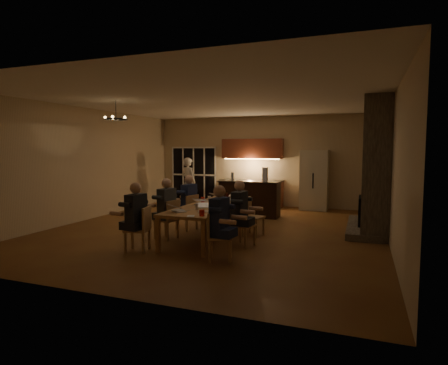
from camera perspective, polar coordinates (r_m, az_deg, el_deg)
floor at (r=9.49m, az=-1.23°, el=-7.22°), size 9.00×9.00×0.00m
back_wall at (r=13.59m, az=5.85°, el=3.25°), size 8.00×0.04×3.20m
left_wall at (r=11.40m, az=-20.38°, el=2.63°), size 0.04×9.00×3.20m
right_wall at (r=8.65m, az=24.35°, el=1.84°), size 0.04×9.00×3.20m
ceiling at (r=9.36m, az=-1.27°, el=12.43°), size 8.00×9.00×0.04m
french_doors at (r=14.49m, az=-4.61°, el=1.19°), size 1.86×0.08×2.10m
fireplace at (r=9.83m, az=22.03°, el=2.25°), size 0.58×2.50×3.20m
kitchenette at (r=13.38m, az=4.24°, el=1.52°), size 2.24×0.68×2.40m
refrigerator at (r=12.90m, az=13.59°, el=0.37°), size 0.90×0.68×2.00m
dining_table at (r=8.61m, az=-2.08°, el=-5.95°), size 1.10×3.12×0.75m
bar_island at (r=11.33m, az=3.92°, el=-2.46°), size 1.88×0.70×1.08m
chair_left_near at (r=7.65m, az=-13.08°, el=-6.93°), size 0.52×0.52×0.89m
chair_left_mid at (r=8.59m, az=-8.77°, el=-5.56°), size 0.52×0.52×0.89m
chair_left_far at (r=9.49m, az=-5.73°, el=-4.51°), size 0.55×0.55×0.89m
chair_right_near at (r=6.86m, az=-0.56°, el=-8.19°), size 0.55×0.55×0.89m
chair_right_mid at (r=7.90m, az=2.88°, el=-6.44°), size 0.54×0.54×0.89m
chair_right_far at (r=8.85m, az=4.48°, el=-5.20°), size 0.52×0.52×0.89m
person_left_near at (r=7.54m, az=-13.23°, el=-5.22°), size 0.67×0.67×1.38m
person_right_near at (r=6.78m, az=-0.70°, el=-6.22°), size 0.66×0.66×1.38m
person_left_mid at (r=8.48m, az=-8.71°, el=-4.01°), size 0.70×0.70×1.38m
person_right_mid at (r=7.81m, az=2.36°, el=-4.73°), size 0.65×0.65×1.38m
person_left_far at (r=9.44m, az=-5.34°, el=-3.05°), size 0.68×0.68×1.38m
standing_person at (r=13.39m, az=-5.42°, el=0.09°), size 0.75×0.63×1.74m
chandelier at (r=9.56m, az=-16.13°, el=9.25°), size 0.53×0.53×0.03m
laptop_a at (r=7.70m, az=-6.89°, el=-3.60°), size 0.42×0.42×0.23m
laptop_b at (r=7.62m, az=-2.81°, el=-3.66°), size 0.40×0.38×0.23m
laptop_c at (r=8.65m, az=-3.41°, el=-2.63°), size 0.35×0.31×0.23m
laptop_d at (r=8.42m, az=-0.36°, el=-2.83°), size 0.38×0.36×0.23m
laptop_e at (r=9.63m, az=-0.77°, el=-1.84°), size 0.39×0.36×0.23m
laptop_f at (r=9.39m, az=1.55°, el=-2.02°), size 0.34×0.31×0.23m
mug_front at (r=8.09m, az=-3.61°, el=-3.61°), size 0.08×0.08×0.10m
mug_mid at (r=8.96m, az=-0.09°, el=-2.76°), size 0.08×0.08×0.10m
mug_back at (r=9.43m, az=-2.23°, el=-2.37°), size 0.09×0.09×0.10m
redcup_near at (r=7.16m, az=-3.39°, el=-4.65°), size 0.10×0.10×0.12m
redcup_mid at (r=9.06m, az=-3.26°, el=-2.62°), size 0.09×0.09×0.12m
can_silver at (r=7.89m, az=-4.15°, el=-3.75°), size 0.06×0.06×0.12m
can_cola at (r=9.88m, az=0.51°, el=-1.98°), size 0.07×0.07×0.12m
plate_near at (r=7.86m, az=-1.31°, el=-4.16°), size 0.25×0.25×0.02m
plate_left at (r=7.81m, az=-7.00°, el=-4.25°), size 0.28×0.28×0.02m
plate_far at (r=9.17m, az=2.21°, el=-2.84°), size 0.25×0.25×0.02m
notepad at (r=7.14m, az=-5.09°, el=-5.14°), size 0.19×0.23×0.01m
bar_bottle at (r=11.39m, az=1.28°, el=0.92°), size 0.08×0.08×0.24m
bar_blender at (r=11.13m, az=6.28°, el=1.25°), size 0.15×0.15×0.41m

